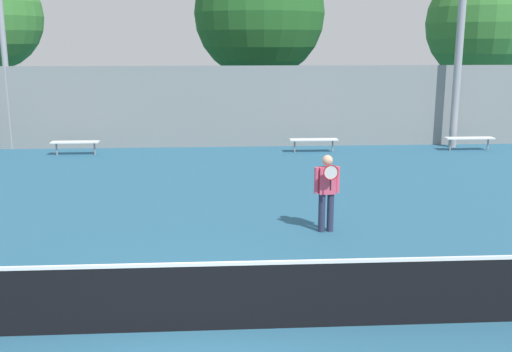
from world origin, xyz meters
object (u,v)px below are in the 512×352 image
at_px(tree_green_broad, 485,24).
at_px(tree_dark_dense, 259,14).
at_px(bench_by_gate, 469,139).
at_px(bench_courtside_far, 75,143).
at_px(bench_adjacent_court, 314,140).
at_px(tennis_player, 327,189).
at_px(tennis_net, 179,297).

relative_size(tree_green_broad, tree_dark_dense, 0.92).
height_order(bench_by_gate, tree_green_broad, tree_green_broad).
distance_m(bench_courtside_far, bench_adjacent_court, 8.32).
bearing_deg(bench_adjacent_court, tennis_player, -97.34).
relative_size(tennis_net, tennis_player, 7.68).
relative_size(tennis_net, bench_courtside_far, 7.66).
xyz_separation_m(bench_courtside_far, tree_dark_dense, (6.85, 6.88, 4.63)).
distance_m(tennis_player, tree_dark_dense, 16.41).
xyz_separation_m(tennis_player, tree_dark_dense, (-0.31, 15.87, 4.15)).
bearing_deg(bench_adjacent_court, tree_dark_dense, 102.01).
distance_m(tennis_net, bench_by_gate, 16.30).
xyz_separation_m(tennis_player, tree_green_broad, (10.12, 15.92, 3.73)).
bearing_deg(tennis_player, bench_adjacent_court, 77.48).
bearing_deg(tree_green_broad, bench_courtside_far, -158.15).
xyz_separation_m(tennis_net, tree_dark_dense, (2.45, 20.08, 4.56)).
height_order(tennis_net, bench_courtside_far, tennis_net).
bearing_deg(bench_by_gate, tree_dark_dense, 135.96).
bearing_deg(tree_green_broad, bench_adjacent_court, -142.30).
distance_m(bench_adjacent_court, tree_green_broad, 12.09).
bearing_deg(bench_courtside_far, tennis_player, -51.46).
relative_size(tennis_player, tree_green_broad, 0.22).
relative_size(bench_courtside_far, tree_green_broad, 0.22).
bearing_deg(bench_adjacent_court, tree_green_broad, 37.70).
xyz_separation_m(bench_adjacent_court, tree_dark_dense, (-1.46, 6.88, 4.63)).
relative_size(tennis_net, bench_by_gate, 7.12).
distance_m(bench_courtside_far, bench_by_gate, 13.97).
height_order(bench_courtside_far, tree_green_broad, tree_green_broad).
relative_size(bench_by_gate, tree_dark_dense, 0.22).
xyz_separation_m(tennis_net, tennis_player, (2.76, 4.21, 0.41)).
relative_size(bench_adjacent_court, bench_by_gate, 0.97).
height_order(bench_adjacent_court, bench_by_gate, same).
height_order(tennis_net, bench_adjacent_court, tennis_net).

